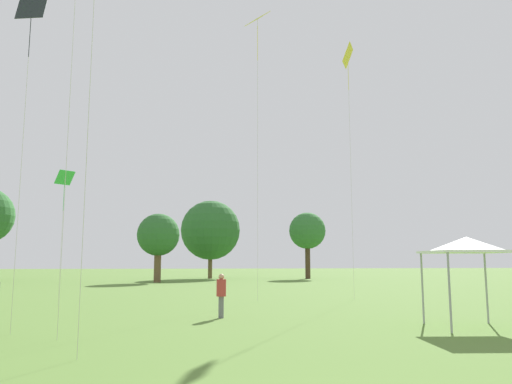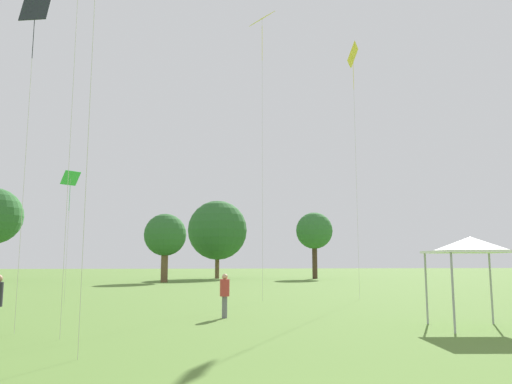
{
  "view_description": "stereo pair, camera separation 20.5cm",
  "coord_description": "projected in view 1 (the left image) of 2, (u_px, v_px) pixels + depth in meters",
  "views": [
    {
      "loc": [
        -1.7,
        -5.33,
        2.2
      ],
      "look_at": [
        0.1,
        6.63,
        3.89
      ],
      "focal_mm": 35.0,
      "sensor_mm": 36.0,
      "label": 1
    },
    {
      "loc": [
        -1.49,
        -5.36,
        2.2
      ],
      "look_at": [
        0.1,
        6.63,
        3.89
      ],
      "focal_mm": 35.0,
      "sensor_mm": 36.0,
      "label": 2
    }
  ],
  "objects": [
    {
      "name": "distant_tree_0",
      "position": [
        307.0,
        231.0,
        64.48
      ],
      "size": [
        4.7,
        4.7,
        8.49
      ],
      "color": "#473323",
      "rests_on": "ground"
    },
    {
      "name": "kite_9",
      "position": [
        258.0,
        27.0,
        30.05
      ],
      "size": [
        1.51,
        1.61,
        17.14
      ],
      "rotation": [
        0.0,
        0.0,
        4.44
      ],
      "color": "yellow",
      "rests_on": "ground"
    },
    {
      "name": "distant_tree_3",
      "position": [
        211.0,
        230.0,
        65.08
      ],
      "size": [
        7.71,
        7.71,
        10.1
      ],
      "color": "brown",
      "rests_on": "ground"
    },
    {
      "name": "canopy_tent",
      "position": [
        467.0,
        246.0,
        16.99
      ],
      "size": [
        2.88,
        2.88,
        3.03
      ],
      "rotation": [
        0.0,
        0.0,
        -0.12
      ],
      "color": "white",
      "rests_on": "ground"
    },
    {
      "name": "kite_0",
      "position": [
        348.0,
        62.0,
        30.89
      ],
      "size": [
        1.05,
        1.38,
        15.48
      ],
      "rotation": [
        0.0,
        0.0,
        3.44
      ],
      "color": "yellow",
      "rests_on": "ground"
    },
    {
      "name": "kite_1",
      "position": [
        31.0,
        16.0,
        16.5
      ],
      "size": [
        1.03,
        0.53,
        11.06
      ],
      "rotation": [
        0.0,
        0.0,
        5.25
      ],
      "color": "#1E2328",
      "rests_on": "ground"
    },
    {
      "name": "person_standing_2",
      "position": [
        221.0,
        292.0,
        19.61
      ],
      "size": [
        0.45,
        0.45,
        1.71
      ],
      "rotation": [
        0.0,
        0.0,
        3.37
      ],
      "color": "slate",
      "rests_on": "ground"
    },
    {
      "name": "distant_tree_1",
      "position": [
        158.0,
        235.0,
        53.13
      ],
      "size": [
        4.5,
        4.5,
        7.27
      ],
      "color": "brown",
      "rests_on": "ground"
    },
    {
      "name": "kite_4",
      "position": [
        65.0,
        181.0,
        26.92
      ],
      "size": [
        1.06,
        1.03,
        7.05
      ],
      "rotation": [
        0.0,
        0.0,
        3.07
      ],
      "color": "green",
      "rests_on": "ground"
    }
  ]
}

